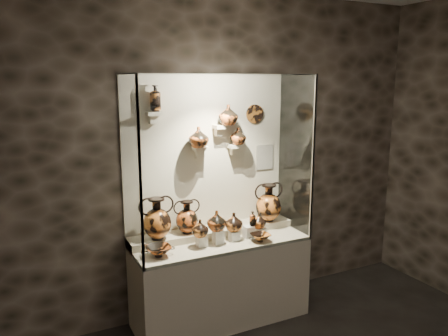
# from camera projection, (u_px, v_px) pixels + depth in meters

# --- Properties ---
(wall_back) EXTENTS (5.00, 0.02, 3.20)m
(wall_back) POSITION_uv_depth(u_px,v_px,m) (206.00, 157.00, 4.33)
(wall_back) COLOR black
(wall_back) RESTS_ON ground
(plinth) EXTENTS (1.70, 0.60, 0.80)m
(plinth) POSITION_uv_depth(u_px,v_px,m) (221.00, 282.00, 4.29)
(plinth) COLOR beige
(plinth) RESTS_ON floor
(front_tier) EXTENTS (1.68, 0.58, 0.03)m
(front_tier) POSITION_uv_depth(u_px,v_px,m) (221.00, 242.00, 4.20)
(front_tier) COLOR #B9AB8F
(front_tier) RESTS_ON plinth
(rear_tier) EXTENTS (1.70, 0.25, 0.10)m
(rear_tier) POSITION_uv_depth(u_px,v_px,m) (213.00, 233.00, 4.35)
(rear_tier) COLOR #B9AB8F
(rear_tier) RESTS_ON plinth
(back_panel) EXTENTS (1.70, 0.03, 1.60)m
(back_panel) POSITION_uv_depth(u_px,v_px,m) (207.00, 157.00, 4.33)
(back_panel) COLOR beige
(back_panel) RESTS_ON plinth
(glass_front) EXTENTS (1.70, 0.01, 1.60)m
(glass_front) POSITION_uv_depth(u_px,v_px,m) (235.00, 168.00, 3.79)
(glass_front) COLOR white
(glass_front) RESTS_ON plinth
(glass_left) EXTENTS (0.01, 0.60, 1.60)m
(glass_left) POSITION_uv_depth(u_px,v_px,m) (130.00, 170.00, 3.68)
(glass_left) COLOR white
(glass_left) RESTS_ON plinth
(glass_right) EXTENTS (0.01, 0.60, 1.60)m
(glass_right) POSITION_uv_depth(u_px,v_px,m) (296.00, 155.00, 4.42)
(glass_right) COLOR white
(glass_right) RESTS_ON plinth
(glass_top) EXTENTS (1.70, 0.60, 0.01)m
(glass_top) POSITION_uv_depth(u_px,v_px,m) (220.00, 74.00, 3.89)
(glass_top) COLOR white
(glass_top) RESTS_ON back_panel
(frame_post_left) EXTENTS (0.02, 0.02, 1.60)m
(frame_post_left) POSITION_uv_depth(u_px,v_px,m) (140.00, 177.00, 3.43)
(frame_post_left) COLOR gray
(frame_post_left) RESTS_ON plinth
(frame_post_right) EXTENTS (0.02, 0.02, 1.60)m
(frame_post_right) POSITION_uv_depth(u_px,v_px,m) (313.00, 160.00, 4.16)
(frame_post_right) COLOR gray
(frame_post_right) RESTS_ON plinth
(pedestal_a) EXTENTS (0.09, 0.09, 0.10)m
(pedestal_a) POSITION_uv_depth(u_px,v_px,m) (202.00, 241.00, 4.05)
(pedestal_a) COLOR silver
(pedestal_a) RESTS_ON front_tier
(pedestal_b) EXTENTS (0.09, 0.09, 0.13)m
(pedestal_b) POSITION_uv_depth(u_px,v_px,m) (218.00, 236.00, 4.12)
(pedestal_b) COLOR silver
(pedestal_b) RESTS_ON front_tier
(pedestal_c) EXTENTS (0.09, 0.09, 0.09)m
(pedestal_c) POSITION_uv_depth(u_px,v_px,m) (234.00, 236.00, 4.20)
(pedestal_c) COLOR silver
(pedestal_c) RESTS_ON front_tier
(pedestal_d) EXTENTS (0.09, 0.09, 0.12)m
(pedestal_d) POSITION_uv_depth(u_px,v_px,m) (248.00, 232.00, 4.27)
(pedestal_d) COLOR silver
(pedestal_d) RESTS_ON front_tier
(pedestal_e) EXTENTS (0.09, 0.09, 0.08)m
(pedestal_e) POSITION_uv_depth(u_px,v_px,m) (261.00, 232.00, 4.33)
(pedestal_e) COLOR silver
(pedestal_e) RESTS_ON front_tier
(bracket_ul) EXTENTS (0.14, 0.12, 0.04)m
(bracket_ul) POSITION_uv_depth(u_px,v_px,m) (154.00, 114.00, 3.93)
(bracket_ul) COLOR beige
(bracket_ul) RESTS_ON back_panel
(bracket_ca) EXTENTS (0.14, 0.12, 0.04)m
(bracket_ca) POSITION_uv_depth(u_px,v_px,m) (200.00, 149.00, 4.20)
(bracket_ca) COLOR beige
(bracket_ca) RESTS_ON back_panel
(bracket_cb) EXTENTS (0.10, 0.12, 0.04)m
(bracket_cb) POSITION_uv_depth(u_px,v_px,m) (219.00, 127.00, 4.25)
(bracket_cb) COLOR beige
(bracket_cb) RESTS_ON back_panel
(bracket_cc) EXTENTS (0.14, 0.12, 0.04)m
(bracket_cc) POSITION_uv_depth(u_px,v_px,m) (235.00, 146.00, 4.36)
(bracket_cc) COLOR beige
(bracket_cc) RESTS_ON back_panel
(amphora_left) EXTENTS (0.42, 0.42, 0.39)m
(amphora_left) POSITION_uv_depth(u_px,v_px,m) (157.00, 218.00, 4.01)
(amphora_left) COLOR orange
(amphora_left) RESTS_ON rear_tier
(amphora_mid) EXTENTS (0.34, 0.34, 0.32)m
(amphora_mid) POSITION_uv_depth(u_px,v_px,m) (187.00, 217.00, 4.18)
(amphora_mid) COLOR #C25822
(amphora_mid) RESTS_ON rear_tier
(amphora_right) EXTENTS (0.41, 0.41, 0.40)m
(amphora_right) POSITION_uv_depth(u_px,v_px,m) (268.00, 203.00, 4.53)
(amphora_right) COLOR orange
(amphora_right) RESTS_ON rear_tier
(jug_a) EXTENTS (0.17, 0.17, 0.16)m
(jug_a) POSITION_uv_depth(u_px,v_px,m) (200.00, 228.00, 4.00)
(jug_a) COLOR orange
(jug_a) RESTS_ON pedestal_a
(jug_b) EXTENTS (0.23, 0.23, 0.19)m
(jug_b) POSITION_uv_depth(u_px,v_px,m) (217.00, 221.00, 4.08)
(jug_b) COLOR #C25822
(jug_b) RESTS_ON pedestal_b
(jug_c) EXTENTS (0.22, 0.22, 0.18)m
(jug_c) POSITION_uv_depth(u_px,v_px,m) (234.00, 222.00, 4.19)
(jug_c) COLOR orange
(jug_c) RESTS_ON pedestal_c
(jug_e) EXTENTS (0.16, 0.16, 0.15)m
(jug_e) POSITION_uv_depth(u_px,v_px,m) (259.00, 221.00, 4.30)
(jug_e) COLOR orange
(jug_e) RESTS_ON pedestal_e
(lekythos_small) EXTENTS (0.08, 0.08, 0.16)m
(lekythos_small) POSITION_uv_depth(u_px,v_px,m) (252.00, 218.00, 4.24)
(lekythos_small) COLOR #C25822
(lekythos_small) RESTS_ON pedestal_d
(kylix_left) EXTENTS (0.33, 0.30, 0.11)m
(kylix_left) POSITION_uv_depth(u_px,v_px,m) (158.00, 250.00, 3.81)
(kylix_left) COLOR #C25822
(kylix_left) RESTS_ON front_tier
(kylix_right) EXTENTS (0.30, 0.28, 0.09)m
(kylix_right) POSITION_uv_depth(u_px,v_px,m) (260.00, 237.00, 4.17)
(kylix_right) COLOR orange
(kylix_right) RESTS_ON front_tier
(lekythos_tall) EXTENTS (0.13, 0.13, 0.27)m
(lekythos_tall) POSITION_uv_depth(u_px,v_px,m) (155.00, 97.00, 3.90)
(lekythos_tall) COLOR orange
(lekythos_tall) RESTS_ON bracket_ul
(ovoid_vase_a) EXTENTS (0.22, 0.22, 0.20)m
(ovoid_vase_a) POSITION_uv_depth(u_px,v_px,m) (199.00, 137.00, 4.12)
(ovoid_vase_a) COLOR #C25822
(ovoid_vase_a) RESTS_ON bracket_ca
(ovoid_vase_b) EXTENTS (0.21, 0.21, 0.20)m
(ovoid_vase_b) POSITION_uv_depth(u_px,v_px,m) (228.00, 115.00, 4.22)
(ovoid_vase_b) COLOR #C25822
(ovoid_vase_b) RESTS_ON bracket_cb
(ovoid_vase_c) EXTENTS (0.18, 0.18, 0.17)m
(ovoid_vase_c) POSITION_uv_depth(u_px,v_px,m) (238.00, 136.00, 4.32)
(ovoid_vase_c) COLOR #C25822
(ovoid_vase_c) RESTS_ON bracket_cc
(wall_plate) EXTENTS (0.19, 0.02, 0.19)m
(wall_plate) POSITION_uv_depth(u_px,v_px,m) (255.00, 114.00, 4.45)
(wall_plate) COLOR #93541D
(wall_plate) RESTS_ON back_panel
(info_placard) EXTENTS (0.20, 0.01, 0.26)m
(info_placard) POSITION_uv_depth(u_px,v_px,m) (264.00, 157.00, 4.60)
(info_placard) COLOR beige
(info_placard) RESTS_ON back_panel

